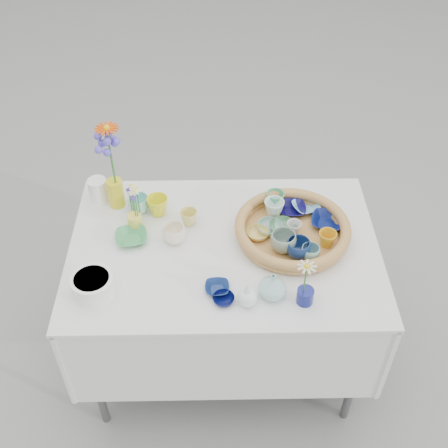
{
  "coord_description": "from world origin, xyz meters",
  "views": [
    {
      "loc": [
        -0.03,
        -1.6,
        2.39
      ],
      "look_at": [
        0.0,
        0.02,
        0.87
      ],
      "focal_mm": 45.0,
      "sensor_mm": 36.0,
      "label": 1
    }
  ],
  "objects_px": {
    "display_table": "(224,353)",
    "wicker_tray": "(292,230)",
    "bud_vase_seafoam": "(273,286)",
    "tall_vase_yellow": "(116,193)"
  },
  "relations": [
    {
      "from": "wicker_tray",
      "to": "bud_vase_seafoam",
      "type": "xyz_separation_m",
      "value": [
        -0.11,
        -0.31,
        0.02
      ]
    },
    {
      "from": "display_table",
      "to": "tall_vase_yellow",
      "type": "bearing_deg",
      "value": 150.13
    },
    {
      "from": "display_table",
      "to": "wicker_tray",
      "type": "bearing_deg",
      "value": 10.12
    },
    {
      "from": "tall_vase_yellow",
      "to": "bud_vase_seafoam",
      "type": "bearing_deg",
      "value": -39.61
    },
    {
      "from": "tall_vase_yellow",
      "to": "wicker_tray",
      "type": "bearing_deg",
      "value": -16.2
    },
    {
      "from": "display_table",
      "to": "bud_vase_seafoam",
      "type": "height_order",
      "value": "bud_vase_seafoam"
    },
    {
      "from": "display_table",
      "to": "wicker_tray",
      "type": "relative_size",
      "value": 2.66
    },
    {
      "from": "wicker_tray",
      "to": "tall_vase_yellow",
      "type": "relative_size",
      "value": 3.62
    },
    {
      "from": "wicker_tray",
      "to": "bud_vase_seafoam",
      "type": "relative_size",
      "value": 4.31
    },
    {
      "from": "display_table",
      "to": "tall_vase_yellow",
      "type": "height_order",
      "value": "tall_vase_yellow"
    }
  ]
}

